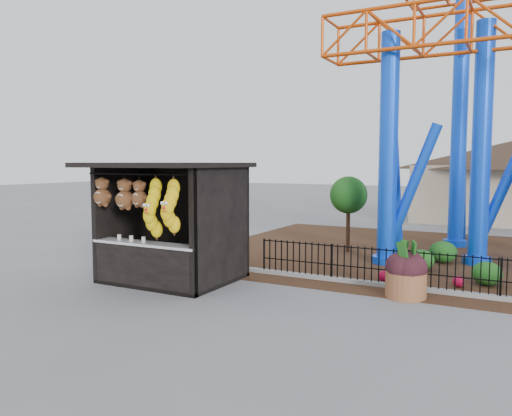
% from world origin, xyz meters
% --- Properties ---
extents(ground, '(120.00, 120.00, 0.00)m').
position_xyz_m(ground, '(0.00, 0.00, 0.00)').
color(ground, slate).
rests_on(ground, ground).
extents(mulch_bed, '(18.00, 12.00, 0.02)m').
position_xyz_m(mulch_bed, '(4.00, 8.00, 0.01)').
color(mulch_bed, '#331E11').
rests_on(mulch_bed, ground).
extents(curb, '(18.00, 0.18, 0.12)m').
position_xyz_m(curb, '(4.00, 3.00, 0.06)').
color(curb, gray).
rests_on(curb, ground).
extents(prize_booth, '(3.50, 3.40, 3.12)m').
position_xyz_m(prize_booth, '(-2.99, 0.91, 1.53)').
color(prize_booth, black).
rests_on(prize_booth, ground).
extents(picket_fence, '(12.20, 0.06, 1.00)m').
position_xyz_m(picket_fence, '(4.90, 3.00, 0.50)').
color(picket_fence, black).
rests_on(picket_fence, ground).
extents(terracotta_planter, '(1.20, 1.20, 0.61)m').
position_xyz_m(terracotta_planter, '(2.85, 2.28, 0.30)').
color(terracotta_planter, '#935735').
rests_on(terracotta_planter, ground).
extents(planter_foliage, '(0.70, 0.70, 0.64)m').
position_xyz_m(planter_foliage, '(2.85, 2.28, 0.93)').
color(planter_foliage, black).
rests_on(planter_foliage, terracotta_planter).
extents(potted_plant, '(0.81, 0.72, 0.80)m').
position_xyz_m(potted_plant, '(2.83, 2.38, 0.40)').
color(potted_plant, '#1E5C1B').
rests_on(potted_plant, ground).
extents(landscaping, '(7.94, 3.89, 0.68)m').
position_xyz_m(landscaping, '(4.32, 5.66, 0.31)').
color(landscaping, '#1A4D16').
rests_on(landscaping, mulch_bed).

